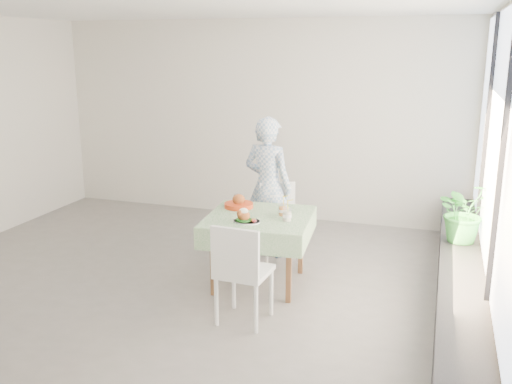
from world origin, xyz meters
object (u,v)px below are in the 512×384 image
(chair_near, at_px, (244,291))
(potted_plant, at_px, (465,211))
(chair_far, at_px, (279,237))
(main_dish, at_px, (245,218))
(juice_cup_orange, at_px, (283,210))
(diner, at_px, (268,187))
(cafe_table, at_px, (259,242))

(chair_near, bearing_deg, potted_plant, 37.30)
(chair_far, xyz_separation_m, main_dish, (-0.07, -0.98, 0.52))
(chair_far, bearing_deg, chair_near, -85.62)
(chair_near, bearing_deg, main_dish, 107.94)
(juice_cup_orange, distance_m, potted_plant, 1.83)
(chair_near, height_order, main_dish, chair_near)
(chair_near, relative_size, diner, 0.57)
(chair_near, relative_size, main_dish, 3.37)
(juice_cup_orange, bearing_deg, chair_near, -95.85)
(chair_near, xyz_separation_m, diner, (-0.31, 1.73, 0.54))
(cafe_table, xyz_separation_m, diner, (-0.18, 0.88, 0.37))
(cafe_table, height_order, potted_plant, potted_plant)
(diner, height_order, main_dish, diner)
(cafe_table, distance_m, juice_cup_orange, 0.42)
(cafe_table, distance_m, chair_near, 0.87)
(chair_near, bearing_deg, chair_far, 94.38)
(chair_far, relative_size, main_dish, 3.19)
(main_dish, distance_m, potted_plant, 2.21)
(potted_plant, bearing_deg, chair_far, 175.05)
(chair_near, height_order, juice_cup_orange, juice_cup_orange)
(diner, distance_m, juice_cup_orange, 0.89)
(chair_far, height_order, potted_plant, potted_plant)
(main_dish, bearing_deg, chair_far, 85.75)
(diner, distance_m, potted_plant, 2.19)
(chair_near, distance_m, juice_cup_orange, 1.07)
(chair_near, xyz_separation_m, juice_cup_orange, (0.10, 0.93, 0.51))
(main_dish, bearing_deg, potted_plant, 21.63)
(diner, relative_size, juice_cup_orange, 6.62)
(cafe_table, height_order, chair_far, chair_far)
(cafe_table, relative_size, juice_cup_orange, 4.52)
(chair_near, bearing_deg, diner, 100.13)
(diner, height_order, juice_cup_orange, diner)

